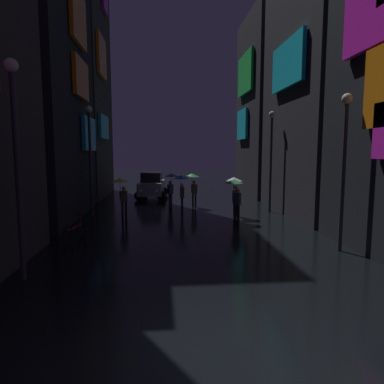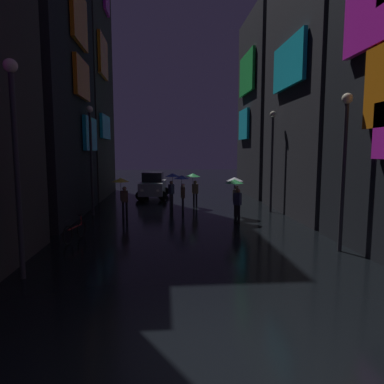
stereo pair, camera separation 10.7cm
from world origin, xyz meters
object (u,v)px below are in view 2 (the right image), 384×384
object	(u,v)px
pedestrian_far_right_clear	(235,186)
bicycle_parked_at_storefront	(75,231)
streetlamp_left_near	(15,146)
pedestrian_near_crossing_green	(235,188)
car_distant	(153,185)
streetlamp_right_far	(272,150)
streetlamp_right_near	(344,154)
pedestrian_foreground_left_green	(194,181)
streetlamp_left_far	(91,148)
pedestrian_foreground_right_blue	(172,181)
pedestrian_midstreet_left_yellow	(122,187)
pedestrian_midstreet_centre_blue	(182,183)

from	to	relation	value
pedestrian_far_right_clear	bicycle_parked_at_storefront	distance (m)	8.54
streetlamp_left_near	pedestrian_near_crossing_green	bearing A→B (deg)	43.71
pedestrian_far_right_clear	car_distant	bearing A→B (deg)	119.82
streetlamp_right_far	streetlamp_right_near	size ratio (longest dim) A/B	1.06
pedestrian_far_right_clear	streetlamp_right_near	distance (m)	7.18
pedestrian_foreground_left_green	streetlamp_left_far	size ratio (longest dim) A/B	0.36
pedestrian_far_right_clear	streetlamp_left_far	bearing A→B (deg)	172.14
pedestrian_foreground_right_blue	bicycle_parked_at_storefront	distance (m)	8.84
pedestrian_near_crossing_green	car_distant	world-z (taller)	pedestrian_near_crossing_green
pedestrian_foreground_right_blue	pedestrian_midstreet_left_yellow	distance (m)	4.34
bicycle_parked_at_storefront	car_distant	world-z (taller)	car_distant
bicycle_parked_at_storefront	streetlamp_left_far	size ratio (longest dim) A/B	0.30
streetlamp_right_near	streetlamp_left_far	bearing A→B (deg)	142.70
pedestrian_foreground_left_green	bicycle_parked_at_storefront	xyz separation A→B (m)	(-5.31, -7.65, -1.28)
pedestrian_near_crossing_green	streetlamp_right_near	distance (m)	6.12
streetlamp_right_near	streetlamp_left_far	size ratio (longest dim) A/B	0.92
car_distant	streetlamp_left_near	size ratio (longest dim) A/B	0.73
pedestrian_foreground_left_green	streetlamp_right_near	distance (m)	10.88
car_distant	streetlamp_right_far	xyz separation A→B (m)	(6.94, -6.72, 2.63)
pedestrian_midstreet_centre_blue	pedestrian_near_crossing_green	bearing A→B (deg)	-50.04
pedestrian_midstreet_left_yellow	pedestrian_near_crossing_green	world-z (taller)	same
bicycle_parked_at_storefront	pedestrian_midstreet_centre_blue	bearing A→B (deg)	53.05
pedestrian_foreground_left_green	streetlamp_right_near	xyz separation A→B (m)	(4.29, -9.86, 1.72)
pedestrian_far_right_clear	pedestrian_foreground_right_blue	world-z (taller)	same
car_distant	pedestrian_near_crossing_green	bearing A→B (deg)	-65.13
bicycle_parked_at_storefront	streetlamp_right_far	bearing A→B (deg)	30.43
pedestrian_midstreet_left_yellow	pedestrian_near_crossing_green	xyz separation A→B (m)	(5.65, -1.31, 0.00)
car_distant	streetlamp_left_far	world-z (taller)	streetlamp_left_far
pedestrian_far_right_clear	streetlamp_left_near	size ratio (longest dim) A/B	0.36
pedestrian_far_right_clear	streetlamp_right_far	xyz separation A→B (m)	(2.36, 1.28, 1.89)
streetlamp_left_far	bicycle_parked_at_storefront	bearing A→B (deg)	-85.74
pedestrian_midstreet_centre_blue	streetlamp_right_near	world-z (taller)	streetlamp_right_near
pedestrian_foreground_left_green	streetlamp_right_far	xyz separation A→B (m)	(4.29, -2.01, 1.89)
pedestrian_midstreet_centre_blue	pedestrian_foreground_left_green	world-z (taller)	same
pedestrian_foreground_right_blue	car_distant	distance (m)	4.82
pedestrian_midstreet_centre_blue	pedestrian_foreground_left_green	bearing A→B (deg)	64.19
pedestrian_far_right_clear	streetlamp_right_far	size ratio (longest dim) A/B	0.37
pedestrian_midstreet_left_yellow	pedestrian_midstreet_centre_blue	world-z (taller)	same
pedestrian_foreground_right_blue	pedestrian_midstreet_centre_blue	distance (m)	1.87
bicycle_parked_at_storefront	streetlamp_left_far	bearing A→B (deg)	94.26
pedestrian_near_crossing_green	pedestrian_far_right_clear	bearing A→B (deg)	78.31
pedestrian_foreground_right_blue	streetlamp_left_near	bearing A→B (deg)	-110.42
pedestrian_midstreet_centre_blue	streetlamp_left_far	bearing A→B (deg)	-173.29
bicycle_parked_at_storefront	pedestrian_near_crossing_green	bearing A→B (deg)	23.64
pedestrian_foreground_right_blue	streetlamp_right_near	xyz separation A→B (m)	(5.61, -9.99, 1.72)
car_distant	streetlamp_right_far	bearing A→B (deg)	-44.06
streetlamp_left_far	pedestrian_near_crossing_green	bearing A→B (deg)	-17.77
streetlamp_right_far	streetlamp_left_far	world-z (taller)	streetlamp_left_far
pedestrian_near_crossing_green	streetlamp_right_near	size ratio (longest dim) A/B	0.39
pedestrian_far_right_clear	bicycle_parked_at_storefront	xyz separation A→B (m)	(-7.24, -4.36, -1.28)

